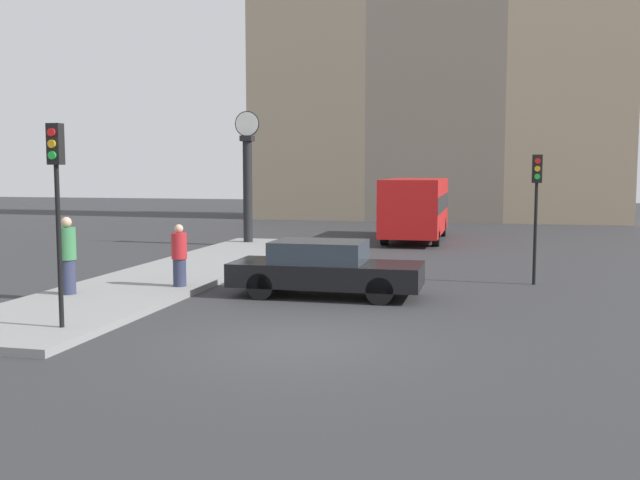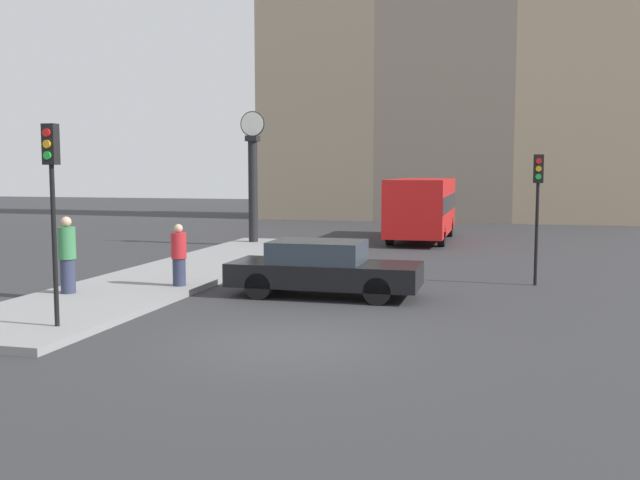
{
  "view_description": "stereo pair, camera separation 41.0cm",
  "coord_description": "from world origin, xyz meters",
  "px_view_note": "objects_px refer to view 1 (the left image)",
  "views": [
    {
      "loc": [
        3.28,
        -12.2,
        3.12
      ],
      "look_at": [
        -1.11,
        6.59,
        1.22
      ],
      "focal_mm": 40.0,
      "sensor_mm": 36.0,
      "label": 1
    },
    {
      "loc": [
        3.68,
        -12.1,
        3.12
      ],
      "look_at": [
        -1.11,
        6.59,
        1.22
      ],
      "focal_mm": 40.0,
      "sensor_mm": 36.0,
      "label": 2
    }
  ],
  "objects_px": {
    "bus_distant": "(416,205)",
    "pedestrian_green_hoodie": "(67,256)",
    "street_clock": "(248,179)",
    "traffic_light_near": "(57,182)",
    "pedestrian_red_top": "(179,256)",
    "sedan_car": "(325,268)",
    "traffic_light_far": "(536,192)"
  },
  "relations": [
    {
      "from": "traffic_light_far",
      "to": "pedestrian_red_top",
      "type": "distance_m",
      "value": 9.65
    },
    {
      "from": "sedan_car",
      "to": "bus_distant",
      "type": "relative_size",
      "value": 0.64
    },
    {
      "from": "bus_distant",
      "to": "traffic_light_far",
      "type": "distance_m",
      "value": 12.39
    },
    {
      "from": "traffic_light_far",
      "to": "street_clock",
      "type": "relative_size",
      "value": 0.66
    },
    {
      "from": "bus_distant",
      "to": "traffic_light_near",
      "type": "bearing_deg",
      "value": -103.44
    },
    {
      "from": "traffic_light_near",
      "to": "pedestrian_red_top",
      "type": "xyz_separation_m",
      "value": [
        0.18,
        4.95,
        -1.95
      ]
    },
    {
      "from": "street_clock",
      "to": "pedestrian_green_hoodie",
      "type": "distance_m",
      "value": 12.91
    },
    {
      "from": "bus_distant",
      "to": "traffic_light_near",
      "type": "relative_size",
      "value": 1.92
    },
    {
      "from": "street_clock",
      "to": "pedestrian_green_hoodie",
      "type": "relative_size",
      "value": 2.89
    },
    {
      "from": "bus_distant",
      "to": "street_clock",
      "type": "bearing_deg",
      "value": -149.97
    },
    {
      "from": "sedan_car",
      "to": "pedestrian_green_hoodie",
      "type": "height_order",
      "value": "pedestrian_green_hoodie"
    },
    {
      "from": "bus_distant",
      "to": "pedestrian_green_hoodie",
      "type": "relative_size",
      "value": 3.97
    },
    {
      "from": "sedan_car",
      "to": "pedestrian_green_hoodie",
      "type": "xyz_separation_m",
      "value": [
        -5.86,
        -1.95,
        0.38
      ]
    },
    {
      "from": "traffic_light_near",
      "to": "street_clock",
      "type": "xyz_separation_m",
      "value": [
        -1.79,
        16.08,
        -0.16
      ]
    },
    {
      "from": "sedan_car",
      "to": "pedestrian_red_top",
      "type": "height_order",
      "value": "pedestrian_red_top"
    },
    {
      "from": "traffic_light_far",
      "to": "street_clock",
      "type": "xyz_separation_m",
      "value": [
        -10.88,
        7.79,
        0.19
      ]
    },
    {
      "from": "sedan_car",
      "to": "pedestrian_red_top",
      "type": "relative_size",
      "value": 2.94
    },
    {
      "from": "traffic_light_far",
      "to": "pedestrian_red_top",
      "type": "relative_size",
      "value": 2.22
    },
    {
      "from": "sedan_car",
      "to": "traffic_light_far",
      "type": "height_order",
      "value": "traffic_light_far"
    },
    {
      "from": "bus_distant",
      "to": "street_clock",
      "type": "height_order",
      "value": "street_clock"
    },
    {
      "from": "bus_distant",
      "to": "traffic_light_near",
      "type": "distance_m",
      "value": 20.46
    },
    {
      "from": "sedan_car",
      "to": "street_clock",
      "type": "height_order",
      "value": "street_clock"
    },
    {
      "from": "bus_distant",
      "to": "traffic_light_far",
      "type": "relative_size",
      "value": 2.08
    },
    {
      "from": "pedestrian_red_top",
      "to": "bus_distant",
      "type": "bearing_deg",
      "value": 72.97
    },
    {
      "from": "traffic_light_near",
      "to": "pedestrian_green_hoodie",
      "type": "xyz_separation_m",
      "value": [
        -1.94,
        3.27,
        -1.81
      ]
    },
    {
      "from": "sedan_car",
      "to": "pedestrian_green_hoodie",
      "type": "distance_m",
      "value": 6.19
    },
    {
      "from": "street_clock",
      "to": "pedestrian_green_hoodie",
      "type": "height_order",
      "value": "street_clock"
    },
    {
      "from": "pedestrian_green_hoodie",
      "to": "traffic_light_near",
      "type": "bearing_deg",
      "value": -59.34
    },
    {
      "from": "pedestrian_green_hoodie",
      "to": "pedestrian_red_top",
      "type": "bearing_deg",
      "value": 38.36
    },
    {
      "from": "pedestrian_green_hoodie",
      "to": "pedestrian_red_top",
      "type": "distance_m",
      "value": 2.7
    },
    {
      "from": "street_clock",
      "to": "bus_distant",
      "type": "bearing_deg",
      "value": 30.03
    },
    {
      "from": "traffic_light_near",
      "to": "pedestrian_green_hoodie",
      "type": "distance_m",
      "value": 4.21
    }
  ]
}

